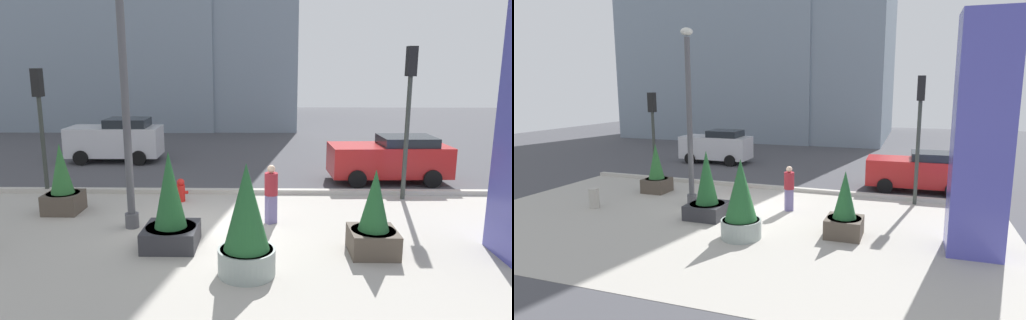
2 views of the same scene
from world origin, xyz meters
TOP-DOWN VIEW (x-y plane):
  - ground_plane at (0.00, 4.00)m, footprint 60.00×60.00m
  - plaza_pavement at (0.00, -2.00)m, footprint 18.00×10.00m
  - curb_strip at (0.00, 3.12)m, footprint 18.00×0.24m
  - lamp_post at (-2.01, -0.20)m, footprint 0.44×0.44m
  - potted_plant_near_left at (-4.37, 1.05)m, footprint 0.99×0.99m
  - potted_plant_near_right at (-0.70, -1.48)m, footprint 1.26×1.26m
  - potted_plant_curbside at (1.15, -2.93)m, footprint 1.20×1.20m
  - potted_plant_by_pillar at (4.01, -1.82)m, footprint 1.06×1.06m
  - fire_hydrant at (-1.12, 2.19)m, footprint 0.36×0.26m
  - traffic_light_corner at (-5.81, 3.08)m, footprint 0.28×0.42m
  - traffic_light_far_side at (5.98, 2.59)m, footprint 0.28×0.42m
  - car_intersection at (-5.07, 8.29)m, footprint 4.04×1.97m
  - car_curb_east at (6.13, 4.85)m, footprint 4.34×2.08m
  - pedestrian_by_curb at (1.70, 0.20)m, footprint 0.50×0.50m

SIDE VIEW (x-z plane):
  - ground_plane at x=0.00m, z-range 0.00..0.00m
  - plaza_pavement at x=0.00m, z-range -0.01..0.01m
  - curb_strip at x=0.00m, z-range 0.00..0.16m
  - fire_hydrant at x=-1.12m, z-range -0.01..0.74m
  - potted_plant_by_pillar at x=4.01m, z-range -0.20..1.80m
  - potted_plant_near_left at x=-4.37m, z-range -0.20..1.86m
  - car_curb_east at x=6.13m, z-range 0.03..1.73m
  - potted_plant_near_right at x=-0.70m, z-range -0.26..2.07m
  - pedestrian_by_curb at x=1.70m, z-range 0.09..1.73m
  - car_intersection at x=-5.07m, z-range 0.01..1.93m
  - potted_plant_curbside at x=1.15m, z-range -0.12..2.26m
  - traffic_light_corner at x=-5.81m, z-range 0.75..4.90m
  - lamp_post at x=-2.01m, z-range -0.08..6.40m
  - traffic_light_far_side at x=5.98m, z-range 0.84..5.65m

